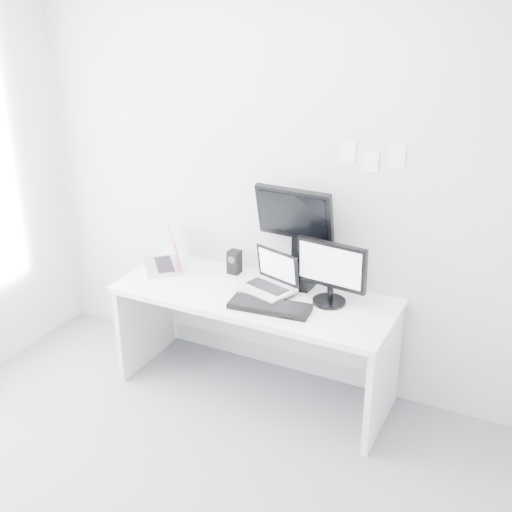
# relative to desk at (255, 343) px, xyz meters

# --- Properties ---
(back_wall) EXTENTS (3.60, 0.00, 3.60)m
(back_wall) POSITION_rel_desk_xyz_m (0.00, 0.35, 0.99)
(back_wall) COLOR silver
(back_wall) RESTS_ON ground
(desk) EXTENTS (1.80, 0.70, 0.73)m
(desk) POSITION_rel_desk_xyz_m (0.00, 0.00, 0.00)
(desk) COLOR white
(desk) RESTS_ON ground
(macbook) EXTENTS (0.42, 0.42, 0.26)m
(macbook) POSITION_rel_desk_xyz_m (-0.75, 0.08, 0.49)
(macbook) COLOR #AAAAAE
(macbook) RESTS_ON desk
(speaker) EXTENTS (0.10, 0.10, 0.16)m
(speaker) POSITION_rel_desk_xyz_m (-0.26, 0.22, 0.45)
(speaker) COLOR black
(speaker) RESTS_ON desk
(dell_laptop) EXTENTS (0.40, 0.35, 0.28)m
(dell_laptop) POSITION_rel_desk_xyz_m (0.07, 0.02, 0.51)
(dell_laptop) COLOR silver
(dell_laptop) RESTS_ON desk
(rear_monitor) EXTENTS (0.51, 0.20, 0.69)m
(rear_monitor) POSITION_rel_desk_xyz_m (0.17, 0.24, 0.71)
(rear_monitor) COLOR black
(rear_monitor) RESTS_ON desk
(samsung_monitor) EXTENTS (0.47, 0.25, 0.41)m
(samsung_monitor) POSITION_rel_desk_xyz_m (0.47, 0.09, 0.57)
(samsung_monitor) COLOR black
(samsung_monitor) RESTS_ON desk
(keyboard) EXTENTS (0.51, 0.23, 0.03)m
(keyboard) POSITION_rel_desk_xyz_m (0.18, -0.15, 0.38)
(keyboard) COLOR black
(keyboard) RESTS_ON desk
(mouse) EXTENTS (0.11, 0.08, 0.03)m
(mouse) POSITION_rel_desk_xyz_m (0.30, -0.20, 0.38)
(mouse) COLOR black
(mouse) RESTS_ON desk
(wall_note_0) EXTENTS (0.10, 0.00, 0.14)m
(wall_note_0) POSITION_rel_desk_xyz_m (0.45, 0.34, 1.26)
(wall_note_0) COLOR white
(wall_note_0) RESTS_ON back_wall
(wall_note_1) EXTENTS (0.09, 0.00, 0.13)m
(wall_note_1) POSITION_rel_desk_xyz_m (0.60, 0.34, 1.22)
(wall_note_1) COLOR white
(wall_note_1) RESTS_ON back_wall
(wall_note_2) EXTENTS (0.10, 0.00, 0.14)m
(wall_note_2) POSITION_rel_desk_xyz_m (0.75, 0.34, 1.26)
(wall_note_2) COLOR white
(wall_note_2) RESTS_ON back_wall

